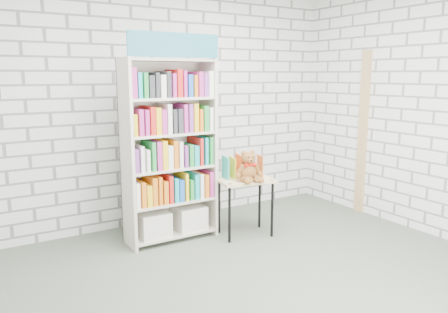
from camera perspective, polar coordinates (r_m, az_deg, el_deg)
ground at (r=4.07m, az=5.85°, el=-15.58°), size 4.50×4.50×0.00m
room_shell at (r=3.65m, az=6.38°, el=10.42°), size 4.52×4.02×2.81m
bookshelf at (r=4.72m, az=-7.15°, el=0.92°), size 0.98×0.38×2.21m
display_table at (r=4.90m, az=2.82°, el=-3.97°), size 0.67×0.52×0.65m
table_books at (r=4.94m, az=2.39°, el=-1.27°), size 0.45×0.26×0.25m
teddy_bear at (r=4.76m, az=3.25°, el=-1.62°), size 0.31×0.30×0.34m
door_trim at (r=5.93m, az=17.65°, el=2.92°), size 0.05×0.12×2.10m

